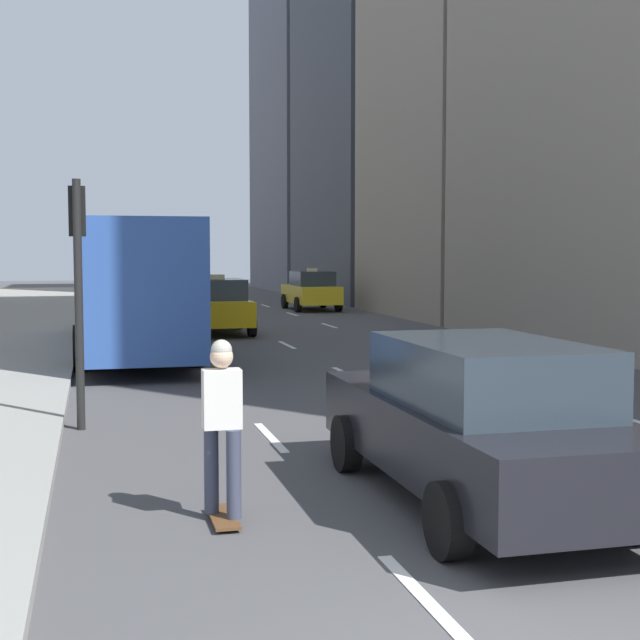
# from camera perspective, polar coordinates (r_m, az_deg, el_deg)

# --- Properties ---
(lane_markings) EXTENTS (5.72, 56.00, 0.01)m
(lane_markings) POSITION_cam_1_polar(r_m,az_deg,el_deg) (27.56, -3.44, -0.98)
(lane_markings) COLOR white
(lane_markings) RESTS_ON ground
(taxi_lead) EXTENTS (2.02, 4.40, 1.87)m
(taxi_lead) POSITION_cam_1_polar(r_m,az_deg,el_deg) (39.55, -0.57, 1.91)
(taxi_lead) COLOR yellow
(taxi_lead) RESTS_ON ground
(taxi_second) EXTENTS (2.02, 4.40, 1.87)m
(taxi_second) POSITION_cam_1_polar(r_m,az_deg,el_deg) (28.30, -6.63, 0.92)
(taxi_second) COLOR yellow
(taxi_second) RESTS_ON ground
(taxi_third) EXTENTS (2.02, 4.40, 1.87)m
(taxi_third) POSITION_cam_1_polar(r_m,az_deg,el_deg) (38.86, -8.71, 1.82)
(taxi_third) COLOR yellow
(taxi_third) RESTS_ON ground
(sedan_black_near) EXTENTS (2.02, 4.99, 1.69)m
(sedan_black_near) POSITION_cam_1_polar(r_m,az_deg,el_deg) (9.21, 9.95, -6.31)
(sedan_black_near) COLOR black
(sedan_black_near) RESTS_ON ground
(city_bus) EXTENTS (2.80, 11.61, 3.25)m
(city_bus) POSITION_cam_1_polar(r_m,az_deg,el_deg) (23.10, -11.96, 2.34)
(city_bus) COLOR #2D519E
(city_bus) RESTS_ON ground
(skateboarder) EXTENTS (0.36, 0.80, 1.75)m
(skateboarder) POSITION_cam_1_polar(r_m,az_deg,el_deg) (8.49, -6.29, -6.50)
(skateboarder) COLOR brown
(skateboarder) RESTS_ON ground
(traffic_light_pole) EXTENTS (0.24, 0.42, 3.60)m
(traffic_light_pole) POSITION_cam_1_polar(r_m,az_deg,el_deg) (13.28, -15.23, 3.56)
(traffic_light_pole) COLOR black
(traffic_light_pole) RESTS_ON ground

